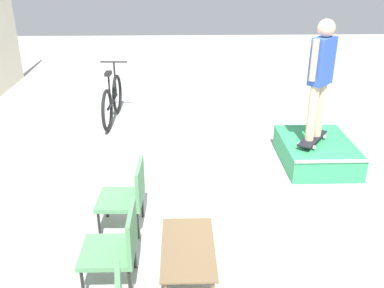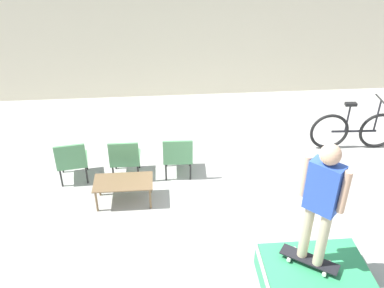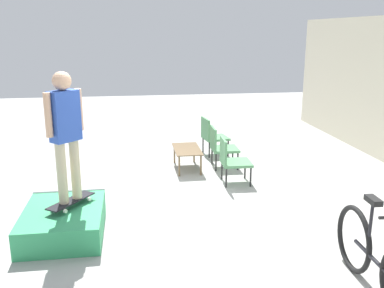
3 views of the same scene
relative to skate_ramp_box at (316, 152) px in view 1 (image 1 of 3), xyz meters
The scene contains 8 objects.
ground_plane 1.62m from the skate_ramp_box, 122.05° to the left, with size 24.00×24.00×0.00m, color #A8A8A3.
skate_ramp_box is the anchor object (origin of this frame).
skateboard_on_ramp 0.29m from the skate_ramp_box, 123.53° to the left, with size 0.73×0.61×0.07m.
person_skater 1.31m from the skate_ramp_box, 123.53° to the left, with size 0.43×0.43×1.74m.
coffee_table 3.30m from the skate_ramp_box, 141.72° to the left, with size 0.97×0.52×0.42m.
patio_chair_center 3.76m from the skate_ramp_box, 133.56° to the left, with size 0.52×0.52×0.84m.
patio_chair_right 3.19m from the skate_ramp_box, 121.14° to the left, with size 0.54×0.54×0.84m.
bicycle 3.90m from the skate_ramp_box, 60.64° to the left, with size 1.77×0.52×1.08m.
Camera 1 is at (-5.07, 0.73, 3.02)m, focal length 40.00 mm.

